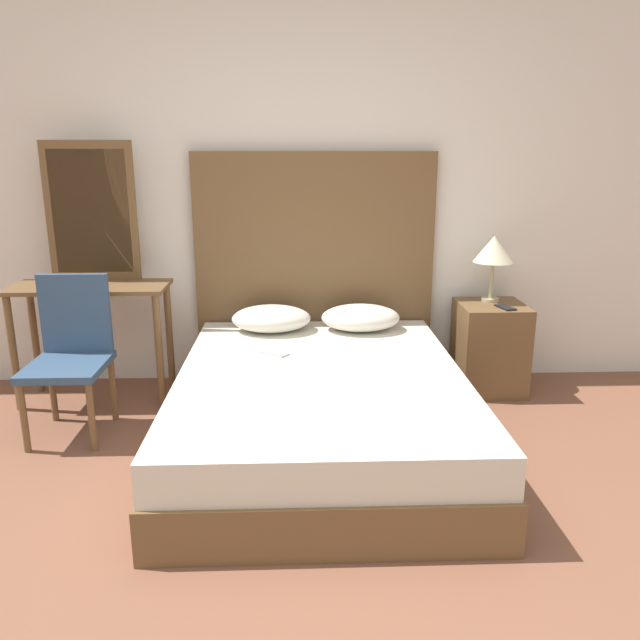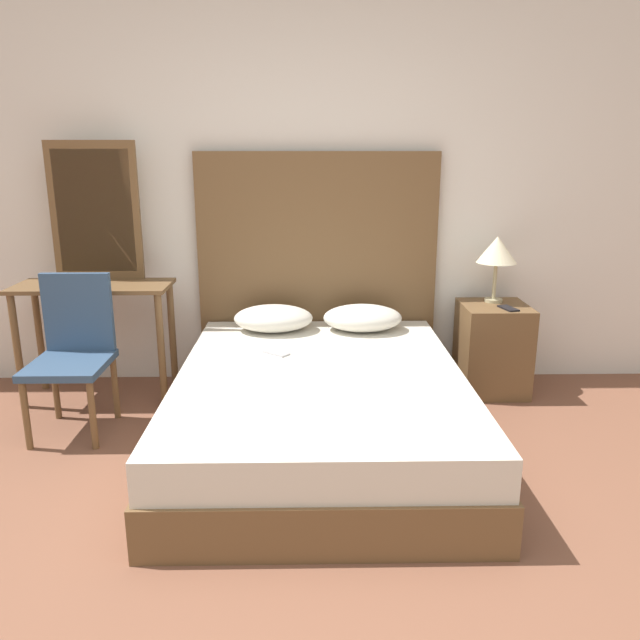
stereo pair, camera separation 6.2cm
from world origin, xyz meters
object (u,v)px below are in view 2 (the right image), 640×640
at_px(nightstand, 492,348).
at_px(phone_on_nightstand, 508,308).
at_px(chair, 73,346).
at_px(phone_on_bed, 276,353).
at_px(table_lamp, 497,251).
at_px(bed, 320,409).
at_px(vanity_desk, 95,308).

bearing_deg(nightstand, phone_on_nightstand, -66.23).
height_order(nightstand, chair, chair).
bearing_deg(phone_on_bed, table_lamp, 22.48).
bearing_deg(nightstand, chair, -168.63).
distance_m(bed, phone_on_nightstand, 1.41).
relative_size(table_lamp, phone_on_nightstand, 2.63).
distance_m(bed, nightstand, 1.38).
bearing_deg(vanity_desk, bed, -27.15).
bearing_deg(phone_on_nightstand, chair, -171.19).
xyz_separation_m(vanity_desk, chair, (0.02, -0.44, -0.11)).
bearing_deg(bed, phone_on_nightstand, 29.54).
relative_size(table_lamp, chair, 0.49).
relative_size(bed, table_lamp, 4.70).
relative_size(nightstand, vanity_desk, 0.62).
bearing_deg(phone_on_bed, vanity_desk, 159.80).
height_order(phone_on_nightstand, vanity_desk, vanity_desk).
distance_m(phone_on_bed, table_lamp, 1.58).
height_order(bed, nightstand, nightstand).
height_order(table_lamp, chair, table_lamp).
relative_size(phone_on_bed, nightstand, 0.28).
bearing_deg(phone_on_nightstand, table_lamp, 101.20).
bearing_deg(phone_on_nightstand, phone_on_bed, -165.10).
xyz_separation_m(bed, vanity_desk, (-1.39, 0.71, 0.38)).
height_order(bed, chair, chair).
xyz_separation_m(table_lamp, chair, (-2.52, -0.59, -0.44)).
bearing_deg(vanity_desk, table_lamp, 3.46).
xyz_separation_m(bed, table_lamp, (1.15, 0.87, 0.71)).
relative_size(phone_on_bed, vanity_desk, 0.17).
height_order(phone_on_bed, chair, chair).
bearing_deg(vanity_desk, nightstand, 1.51).
xyz_separation_m(phone_on_bed, nightstand, (1.38, 0.49, -0.14)).
distance_m(bed, phone_on_bed, 0.44).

